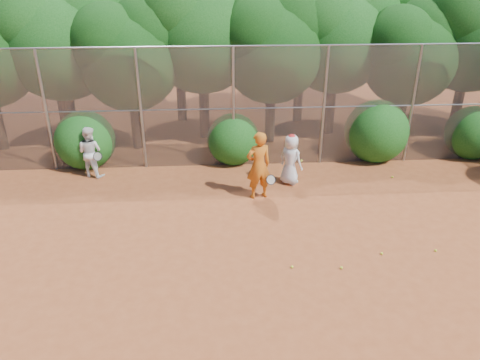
{
  "coord_description": "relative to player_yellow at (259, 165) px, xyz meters",
  "views": [
    {
      "loc": [
        -1.7,
        -8.75,
        6.58
      ],
      "look_at": [
        -1.0,
        2.5,
        1.1
      ],
      "focal_mm": 35.0,
      "sensor_mm": 36.0,
      "label": 1
    }
  ],
  "objects": [
    {
      "name": "tree_1",
      "position": [
        -6.55,
        4.96,
        3.14
      ],
      "size": [
        4.64,
        4.03,
        6.35
      ],
      "color": "black",
      "rests_on": "ground"
    },
    {
      "name": "tree_5",
      "position": [
        3.45,
        5.46,
        3.02
      ],
      "size": [
        4.51,
        3.92,
        6.17
      ],
      "color": "black",
      "rests_on": "ground"
    },
    {
      "name": "ball_2",
      "position": [
        4.06,
        -3.13,
        -0.99
      ],
      "size": [
        0.07,
        0.07,
        0.07
      ],
      "primitive_type": "sphere",
      "color": "#CEDB27",
      "rests_on": "ground"
    },
    {
      "name": "player_yellow",
      "position": [
        0.0,
        0.0,
        0.0
      ],
      "size": [
        0.95,
        0.68,
        2.06
      ],
      "rotation": [
        0.0,
        0.0,
        3.43
      ],
      "color": "#C36316",
      "rests_on": "ground"
    },
    {
      "name": "ball_1",
      "position": [
        1.58,
        -3.67,
        -0.99
      ],
      "size": [
        0.07,
        0.07,
        0.07
      ],
      "primitive_type": "sphere",
      "color": "#CEDB27",
      "rests_on": "ground"
    },
    {
      "name": "ground",
      "position": [
        0.39,
        -3.58,
        -1.03
      ],
      "size": [
        80.0,
        80.0,
        0.0
      ],
      "primitive_type": "plane",
      "color": "brown",
      "rests_on": "ground"
    },
    {
      "name": "bush_1",
      "position": [
        -0.61,
        2.72,
        -0.13
      ],
      "size": [
        1.8,
        1.8,
        1.8
      ],
      "primitive_type": "sphere",
      "color": "#124812",
      "rests_on": "ground"
    },
    {
      "name": "bush_3",
      "position": [
        7.89,
        2.72,
        -0.08
      ],
      "size": [
        1.9,
        1.9,
        1.9
      ],
      "primitive_type": "sphere",
      "color": "#124812",
      "rests_on": "ground"
    },
    {
      "name": "tree_12",
      "position": [
        6.96,
        7.66,
        3.48
      ],
      "size": [
        5.02,
        4.37,
        6.88
      ],
      "color": "black",
      "rests_on": "ground"
    },
    {
      "name": "player_white",
      "position": [
        -5.26,
        1.82,
        -0.19
      ],
      "size": [
        0.99,
        0.89,
        1.68
      ],
      "rotation": [
        0.0,
        0.0,
        2.77
      ],
      "color": "white",
      "rests_on": "ground"
    },
    {
      "name": "ball_4",
      "position": [
        4.49,
        1.02,
        -0.99
      ],
      "size": [
        0.07,
        0.07,
        0.07
      ],
      "primitive_type": "sphere",
      "color": "#CEDB27",
      "rests_on": "ground"
    },
    {
      "name": "bush_2",
      "position": [
        4.39,
        2.72,
        0.07
      ],
      "size": [
        2.2,
        2.2,
        2.2
      ],
      "primitive_type": "sphere",
      "color": "#124812",
      "rests_on": "ground"
    },
    {
      "name": "fence_back",
      "position": [
        0.27,
        2.42,
        1.03
      ],
      "size": [
        20.05,
        0.09,
        4.03
      ],
      "color": "gray",
      "rests_on": "ground"
    },
    {
      "name": "tree_7",
      "position": [
        8.45,
        5.06,
        3.25
      ],
      "size": [
        4.77,
        4.14,
        6.53
      ],
      "color": "black",
      "rests_on": "ground"
    },
    {
      "name": "bush_0",
      "position": [
        -5.61,
        2.72,
        -0.03
      ],
      "size": [
        2.0,
        2.0,
        2.0
      ],
      "primitive_type": "sphere",
      "color": "#124812",
      "rests_on": "ground"
    },
    {
      "name": "tree_11",
      "position": [
        2.45,
        7.06,
        3.14
      ],
      "size": [
        4.64,
        4.03,
        6.35
      ],
      "color": "black",
      "rests_on": "ground"
    },
    {
      "name": "tree_2",
      "position": [
        -4.06,
        4.25,
        2.56
      ],
      "size": [
        3.99,
        3.47,
        5.47
      ],
      "color": "black",
      "rests_on": "ground"
    },
    {
      "name": "tree_3",
      "position": [
        -1.54,
        5.26,
        3.37
      ],
      "size": [
        4.89,
        4.26,
        6.7
      ],
      "color": "black",
      "rests_on": "ground"
    },
    {
      "name": "ball_0",
      "position": [
        2.71,
        -3.17,
        -0.99
      ],
      "size": [
        0.07,
        0.07,
        0.07
      ],
      "primitive_type": "sphere",
      "color": "#CEDB27",
      "rests_on": "ground"
    },
    {
      "name": "ball_3",
      "position": [
        0.45,
        -3.57,
        -0.99
      ],
      "size": [
        0.07,
        0.07,
        0.07
      ],
      "primitive_type": "sphere",
      "color": "#CEDB27",
      "rests_on": "ground"
    },
    {
      "name": "player_teen",
      "position": [
        1.09,
        0.88,
        -0.21
      ],
      "size": [
        0.92,
        0.91,
        1.64
      ],
      "rotation": [
        0.0,
        0.0,
        2.38
      ],
      "color": "silver",
      "rests_on": "ground"
    },
    {
      "name": "tree_9",
      "position": [
        -7.55,
        7.26,
        3.31
      ],
      "size": [
        4.83,
        4.2,
        6.62
      ],
      "color": "black",
      "rests_on": "ground"
    },
    {
      "name": "tree_4",
      "position": [
        0.95,
        4.65,
        2.73
      ],
      "size": [
        4.19,
        3.64,
        5.73
      ],
      "color": "black",
      "rests_on": "ground"
    },
    {
      "name": "tree_10",
      "position": [
        -2.54,
        7.46,
        3.6
      ],
      "size": [
        5.15,
        4.48,
        7.06
      ],
      "color": "black",
      "rests_on": "ground"
    },
    {
      "name": "tree_6",
      "position": [
        5.94,
        4.45,
        2.44
      ],
      "size": [
        3.86,
        3.36,
        5.29
      ],
      "color": "black",
      "rests_on": "ground"
    }
  ]
}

